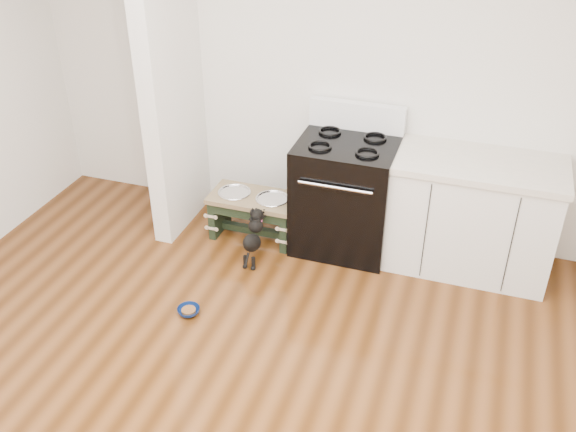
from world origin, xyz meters
name	(u,v)px	position (x,y,z in m)	size (l,w,h in m)	color
room_shell	(182,191)	(0.00, 0.00, 1.62)	(5.00, 5.00, 5.00)	silver
partition_wall	(170,70)	(-1.18, 2.10, 1.35)	(0.15, 0.80, 2.70)	silver
oven_range	(345,193)	(0.25, 2.16, 0.48)	(0.76, 0.69, 1.14)	black
cabinet_run	(471,215)	(1.23, 2.18, 0.45)	(1.24, 0.64, 0.91)	silver
dog_feeder	(253,208)	(-0.49, 2.02, 0.28)	(0.71, 0.38, 0.41)	black
puppy	(253,236)	(-0.36, 1.69, 0.24)	(0.12, 0.37, 0.43)	black
floor_bowl	(189,311)	(-0.57, 0.94, 0.03)	(0.16, 0.16, 0.05)	#0B1E4F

